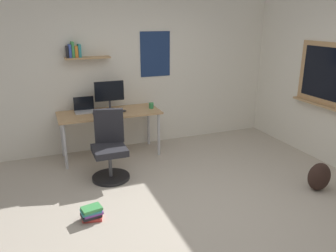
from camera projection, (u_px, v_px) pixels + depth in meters
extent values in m
plane|color=#ADA393|center=(202.00, 213.00, 3.86)|extent=(5.20, 5.20, 0.00)
cube|color=silver|center=(138.00, 70.00, 5.62)|extent=(5.00, 0.10, 2.60)
cube|color=tan|center=(88.00, 58.00, 5.12)|extent=(0.68, 0.20, 0.02)
cube|color=navy|center=(155.00, 54.00, 5.59)|extent=(0.52, 0.01, 0.74)
cube|color=black|center=(67.00, 52.00, 5.01)|extent=(0.03, 0.14, 0.17)
cube|color=#3851B2|center=(70.00, 51.00, 5.02)|extent=(0.04, 0.14, 0.19)
cube|color=#3D934C|center=(73.00, 50.00, 5.02)|extent=(0.04, 0.14, 0.23)
cube|color=orange|center=(76.00, 52.00, 5.05)|extent=(0.04, 0.14, 0.17)
cube|color=teal|center=(79.00, 51.00, 5.06)|extent=(0.04, 0.14, 0.19)
cube|color=tan|center=(328.00, 74.00, 4.90)|extent=(0.04, 1.10, 0.90)
cube|color=black|center=(328.00, 74.00, 4.90)|extent=(0.01, 0.94, 0.76)
cube|color=tan|center=(321.00, 105.00, 5.03)|extent=(0.12, 1.10, 0.03)
cube|color=tan|center=(109.00, 113.00, 5.23)|extent=(1.57, 0.65, 0.03)
cylinder|color=#B7B7BC|center=(65.00, 147.00, 4.86)|extent=(0.04, 0.04, 0.70)
cylinder|color=#B7B7BC|center=(159.00, 135.00, 5.36)|extent=(0.04, 0.04, 0.70)
cylinder|color=#B7B7BC|center=(62.00, 135.00, 5.33)|extent=(0.04, 0.04, 0.70)
cylinder|color=#B7B7BC|center=(148.00, 125.00, 5.83)|extent=(0.04, 0.04, 0.70)
cylinder|color=black|center=(111.00, 177.00, 4.66)|extent=(0.52, 0.52, 0.04)
cylinder|color=#4C4C51|center=(110.00, 165.00, 4.60)|extent=(0.05, 0.05, 0.34)
cube|color=#232328|center=(109.00, 150.00, 4.54)|extent=(0.44, 0.44, 0.09)
cube|color=#232328|center=(109.00, 126.00, 4.64)|extent=(0.40, 0.17, 0.48)
cube|color=#ADAFB5|center=(85.00, 112.00, 5.20)|extent=(0.31, 0.21, 0.02)
cube|color=black|center=(84.00, 103.00, 5.25)|extent=(0.31, 0.01, 0.21)
cylinder|color=#38383D|center=(110.00, 109.00, 5.34)|extent=(0.17, 0.17, 0.01)
cylinder|color=#38383D|center=(110.00, 105.00, 5.31)|extent=(0.03, 0.03, 0.14)
cube|color=black|center=(109.00, 91.00, 5.24)|extent=(0.46, 0.02, 0.31)
cube|color=black|center=(105.00, 113.00, 5.13)|extent=(0.37, 0.13, 0.02)
ellipsoid|color=#262628|center=(123.00, 111.00, 5.22)|extent=(0.10, 0.06, 0.03)
cylinder|color=#338C4C|center=(151.00, 105.00, 5.42)|extent=(0.08, 0.08, 0.09)
ellipsoid|color=black|center=(319.00, 177.00, 4.31)|extent=(0.32, 0.22, 0.37)
cube|color=#C63833|center=(93.00, 218.00, 3.73)|extent=(0.24, 0.20, 0.04)
cube|color=black|center=(91.00, 215.00, 3.71)|extent=(0.23, 0.18, 0.04)
cube|color=#7A3D99|center=(92.00, 212.00, 3.70)|extent=(0.23, 0.18, 0.03)
cube|color=teal|center=(91.00, 211.00, 3.68)|extent=(0.22, 0.17, 0.02)
cube|color=#3D934C|center=(92.00, 208.00, 3.68)|extent=(0.23, 0.19, 0.03)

